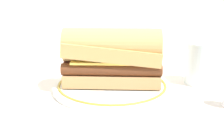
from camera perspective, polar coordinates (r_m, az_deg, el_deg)
name	(u,v)px	position (r m, az deg, el deg)	size (l,w,h in m)	color
ground_plane	(99,90)	(0.63, -2.75, -4.02)	(1.50, 1.50, 0.00)	white
plate	(112,86)	(0.63, 0.00, -3.24)	(0.26, 0.26, 0.01)	white
sausage_sandwich	(112,56)	(0.61, 0.00, 2.86)	(0.23, 0.16, 0.12)	tan
drinking_glass	(201,66)	(0.69, 17.84, 0.71)	(0.07, 0.07, 0.10)	silver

